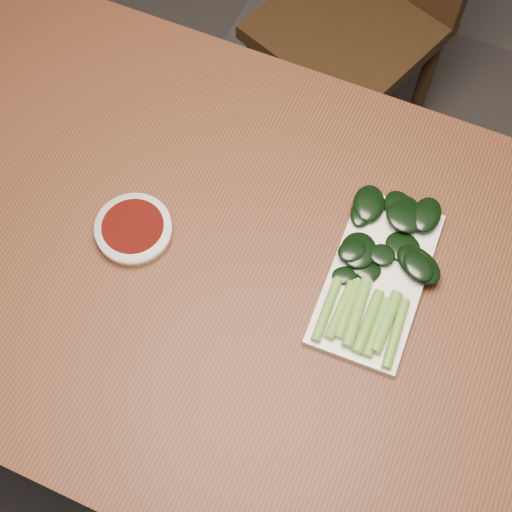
% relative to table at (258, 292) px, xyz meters
% --- Properties ---
extents(ground, '(6.00, 6.00, 0.00)m').
position_rel_table_xyz_m(ground, '(0.00, 0.00, -0.68)').
color(ground, '#323030').
rests_on(ground, ground).
extents(table, '(1.40, 0.80, 0.75)m').
position_rel_table_xyz_m(table, '(0.00, 0.00, 0.00)').
color(table, '#472414').
rests_on(table, ground).
extents(sauce_bowl, '(0.12, 0.12, 0.03)m').
position_rel_table_xyz_m(sauce_bowl, '(-0.20, -0.01, 0.09)').
color(sauce_bowl, silver).
rests_on(sauce_bowl, table).
extents(serving_plate, '(0.15, 0.28, 0.01)m').
position_rel_table_xyz_m(serving_plate, '(0.17, 0.06, 0.08)').
color(serving_plate, silver).
rests_on(serving_plate, table).
extents(gai_lan, '(0.18, 0.29, 0.03)m').
position_rel_table_xyz_m(gai_lan, '(0.17, 0.08, 0.10)').
color(gai_lan, '#59852D').
rests_on(gai_lan, serving_plate).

